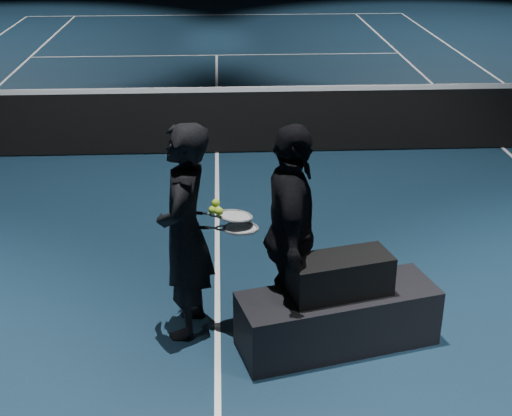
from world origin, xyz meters
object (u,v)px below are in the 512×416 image
at_px(player_bench, 338,318).
at_px(player_b, 291,234).
at_px(tennis_balls, 216,208).
at_px(racket_upper, 235,216).
at_px(player_a, 185,232).
at_px(racket_lower, 241,228).
at_px(racket_bag, 340,275).

distance_m(player_bench, player_b, 0.79).
distance_m(player_b, tennis_balls, 0.63).
bearing_deg(tennis_balls, player_b, -5.85).
xyz_separation_m(racket_upper, tennis_balls, (-0.15, -0.02, 0.08)).
bearing_deg(player_a, racket_lower, 95.44).
distance_m(player_a, player_b, 0.85).
height_order(racket_bag, player_b, player_b).
bearing_deg(player_bench, racket_bag, 0.00).
bearing_deg(player_a, player_b, 95.44).
distance_m(racket_bag, player_a, 1.28).
bearing_deg(player_b, player_bench, -116.11).
relative_size(player_bench, racket_upper, 2.36).
bearing_deg(player_bench, player_b, 137.17).
height_order(player_b, racket_upper, player_b).
relative_size(racket_upper, tennis_balls, 5.67).
relative_size(racket_lower, tennis_balls, 5.67).
distance_m(player_b, racket_upper, 0.47).
relative_size(player_a, player_b, 1.00).
bearing_deg(tennis_balls, racket_lower, -6.84).
bearing_deg(racket_bag, racket_upper, 146.43).
bearing_deg(player_bench, racket_lower, 148.35).
height_order(racket_lower, tennis_balls, tennis_balls).
bearing_deg(player_b, racket_bag, -116.11).
height_order(racket_upper, tennis_balls, tennis_balls).
distance_m(racket_bag, racket_lower, 0.87).
relative_size(player_bench, racket_bag, 2.00).
distance_m(racket_lower, racket_upper, 0.11).
bearing_deg(racket_bag, player_bench, 0.00).
bearing_deg(racket_upper, racket_lower, -42.66).
relative_size(player_a, racket_upper, 2.68).
relative_size(racket_bag, player_b, 0.44).
bearing_deg(tennis_balls, player_a, 175.75).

